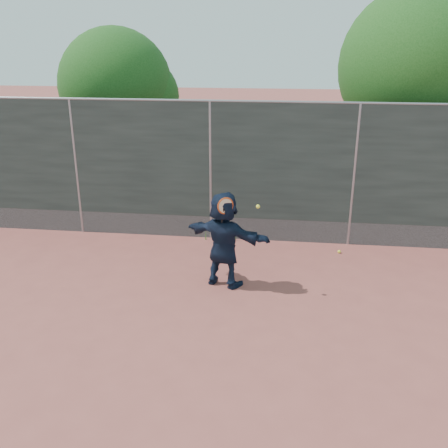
# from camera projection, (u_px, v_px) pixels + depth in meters

# --- Properties ---
(ground) EXTENTS (80.00, 80.00, 0.00)m
(ground) POSITION_uv_depth(u_px,v_px,m) (178.00, 319.00, 7.93)
(ground) COLOR #9E4C42
(ground) RESTS_ON ground
(player) EXTENTS (1.69, 1.05, 1.74)m
(player) POSITION_uv_depth(u_px,v_px,m) (224.00, 239.00, 8.76)
(player) COLOR #121D32
(player) RESTS_ON ground
(ball_ground) EXTENTS (0.07, 0.07, 0.07)m
(ball_ground) POSITION_uv_depth(u_px,v_px,m) (339.00, 252.00, 10.35)
(ball_ground) COLOR #F9F337
(ball_ground) RESTS_ON ground
(fence) EXTENTS (20.00, 0.06, 3.03)m
(fence) POSITION_uv_depth(u_px,v_px,m) (210.00, 169.00, 10.63)
(fence) COLOR #38423D
(fence) RESTS_ON ground
(swing_action) EXTENTS (0.71, 0.17, 0.51)m
(swing_action) POSITION_uv_depth(u_px,v_px,m) (229.00, 207.00, 8.33)
(swing_action) COLOR #BF4112
(swing_action) RESTS_ON ground
(tree_right) EXTENTS (3.78, 3.60, 5.39)m
(tree_right) POSITION_uv_depth(u_px,v_px,m) (425.00, 71.00, 11.51)
(tree_right) COLOR #382314
(tree_right) RESTS_ON ground
(tree_left) EXTENTS (3.15, 3.00, 4.53)m
(tree_left) POSITION_uv_depth(u_px,v_px,m) (122.00, 88.00, 13.33)
(tree_left) COLOR #382314
(tree_left) RESTS_ON ground
(weed_clump) EXTENTS (0.68, 0.07, 0.30)m
(weed_clump) POSITION_uv_depth(u_px,v_px,m) (224.00, 234.00, 10.99)
(weed_clump) COLOR #387226
(weed_clump) RESTS_ON ground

